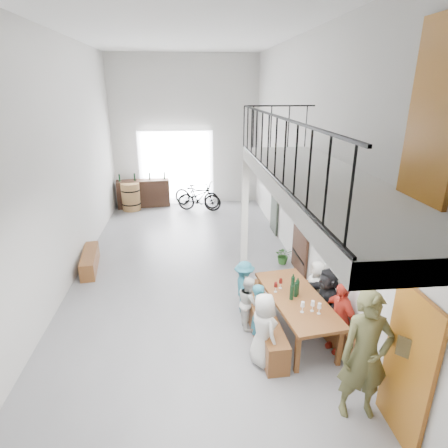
{
  "coord_description": "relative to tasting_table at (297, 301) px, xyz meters",
  "views": [
    {
      "loc": [
        0.06,
        -8.42,
        4.36
      ],
      "look_at": [
        0.82,
        -0.5,
        1.43
      ],
      "focal_mm": 30.0,
      "sensor_mm": 36.0,
      "label": 1
    }
  ],
  "objects": [
    {
      "name": "floor",
      "position": [
        -1.93,
        2.71,
        -0.71
      ],
      "size": [
        12.0,
        12.0,
        0.0
      ],
      "primitive_type": "plane",
      "color": "slate",
      "rests_on": "ground"
    },
    {
      "name": "room_walls",
      "position": [
        -1.93,
        2.71,
        2.85
      ],
      "size": [
        12.0,
        12.0,
        12.0
      ],
      "color": "silver",
      "rests_on": "ground"
    },
    {
      "name": "gateway_portal",
      "position": [
        -2.33,
        8.65,
        0.69
      ],
      "size": [
        2.8,
        0.08,
        2.8
      ],
      "primitive_type": "cube",
      "color": "white",
      "rests_on": "ground"
    },
    {
      "name": "right_wall_decor",
      "position": [
        0.77,
        0.84,
        1.04
      ],
      "size": [
        0.07,
        8.28,
        5.07
      ],
      "color": "#985A17",
      "rests_on": "ground"
    },
    {
      "name": "balcony",
      "position": [
        0.05,
        -0.42,
        2.26
      ],
      "size": [
        1.52,
        5.62,
        4.0
      ],
      "color": "silver",
      "rests_on": "ground"
    },
    {
      "name": "tasting_table",
      "position": [
        0.0,
        0.0,
        0.0
      ],
      "size": [
        1.17,
        2.26,
        0.79
      ],
      "rotation": [
        0.0,
        0.0,
        0.14
      ],
      "color": "brown",
      "rests_on": "ground"
    },
    {
      "name": "bench_inner",
      "position": [
        -0.6,
        0.07,
        -0.44
      ],
      "size": [
        0.47,
        2.31,
        0.53
      ],
      "primitive_type": "cube",
      "rotation": [
        0.0,
        0.0,
        0.05
      ],
      "color": "brown",
      "rests_on": "ground"
    },
    {
      "name": "bench_wall",
      "position": [
        0.63,
        0.0,
        -0.45
      ],
      "size": [
        0.67,
        2.23,
        0.51
      ],
      "primitive_type": "cube",
      "rotation": [
        0.0,
        0.0,
        0.18
      ],
      "color": "brown",
      "rests_on": "ground"
    },
    {
      "name": "tableware",
      "position": [
        -0.04,
        -0.03,
        0.23
      ],
      "size": [
        0.63,
        0.96,
        0.35
      ],
      "color": "black",
      "rests_on": "tasting_table"
    },
    {
      "name": "side_bench",
      "position": [
        -4.43,
        3.13,
        -0.49
      ],
      "size": [
        0.54,
        1.58,
        0.43
      ],
      "primitive_type": "cube",
      "rotation": [
        0.0,
        0.0,
        0.13
      ],
      "color": "brown",
      "rests_on": "ground"
    },
    {
      "name": "oak_barrel",
      "position": [
        -4.03,
        7.95,
        -0.2
      ],
      "size": [
        0.69,
        0.69,
        1.02
      ],
      "color": "#976639",
      "rests_on": "ground"
    },
    {
      "name": "serving_counter",
      "position": [
        -3.61,
        8.36,
        -0.19
      ],
      "size": [
        2.01,
        0.79,
        1.03
      ],
      "primitive_type": "cube",
      "rotation": [
        0.0,
        0.0,
        0.13
      ],
      "color": "#3A1F14",
      "rests_on": "ground"
    },
    {
      "name": "counter_bottles",
      "position": [
        -3.61,
        8.34,
        0.47
      ],
      "size": [
        1.7,
        0.27,
        0.28
      ],
      "color": "black",
      "rests_on": "serving_counter"
    },
    {
      "name": "guest_left_a",
      "position": [
        -0.74,
        -0.69,
        -0.06
      ],
      "size": [
        0.6,
        0.73,
        1.29
      ],
      "primitive_type": "imported",
      "rotation": [
        0.0,
        0.0,
        1.93
      ],
      "color": "silver",
      "rests_on": "ground"
    },
    {
      "name": "guest_left_b",
      "position": [
        -0.71,
        -0.14,
        -0.13
      ],
      "size": [
        0.4,
        0.49,
        1.16
      ],
      "primitive_type": "imported",
      "rotation": [
        0.0,
        0.0,
        1.25
      ],
      "color": "#226274",
      "rests_on": "ground"
    },
    {
      "name": "guest_left_c",
      "position": [
        -0.81,
        0.35,
        -0.19
      ],
      "size": [
        0.43,
        0.53,
        1.04
      ],
      "primitive_type": "imported",
      "rotation": [
        0.0,
        0.0,
        1.65
      ],
      "color": "silver",
      "rests_on": "ground"
    },
    {
      "name": "guest_left_d",
      "position": [
        -0.83,
        0.88,
        -0.15
      ],
      "size": [
        0.43,
        0.73,
        1.1
      ],
      "primitive_type": "imported",
      "rotation": [
        0.0,
        0.0,
        1.54
      ],
      "color": "#226274",
      "rests_on": "ground"
    },
    {
      "name": "guest_right_a",
      "position": [
        0.62,
        -0.48,
        -0.05
      ],
      "size": [
        0.54,
        0.82,
        1.3
      ],
      "primitive_type": "imported",
      "rotation": [
        0.0,
        0.0,
        -1.26
      ],
      "color": "red",
      "rests_on": "ground"
    },
    {
      "name": "guest_right_b",
      "position": [
        0.58,
        0.06,
        -0.06
      ],
      "size": [
        0.48,
        1.23,
        1.3
      ],
      "primitive_type": "imported",
      "rotation": [
        0.0,
        0.0,
        -1.49
      ],
      "color": "black",
      "rests_on": "ground"
    },
    {
      "name": "guest_right_c",
      "position": [
        0.62,
        0.7,
        -0.14
      ],
      "size": [
        0.41,
        0.58,
        1.13
      ],
      "primitive_type": "imported",
      "rotation": [
        0.0,
        0.0,
        -1.67
      ],
      "color": "silver",
      "rests_on": "ground"
    },
    {
      "name": "host_standing",
      "position": [
        0.4,
        -1.82,
        0.26
      ],
      "size": [
        0.73,
        0.51,
        1.93
      ],
      "primitive_type": "imported",
      "rotation": [
        0.0,
        0.0,
        -0.07
      ],
      "color": "brown",
      "rests_on": "ground"
    },
    {
      "name": "potted_plant",
      "position": [
        0.52,
        2.94,
        -0.47
      ],
      "size": [
        0.48,
        0.43,
        0.47
      ],
      "primitive_type": "imported",
      "rotation": [
        0.0,
        0.0,
        -0.17
      ],
      "color": "#154714",
      "rests_on": "ground"
    },
    {
      "name": "bicycle_near",
      "position": [
        -1.58,
        8.11,
        -0.21
      ],
      "size": [
        1.97,
        1.5,
        0.99
      ],
      "primitive_type": "imported",
      "rotation": [
        0.0,
        0.0,
        1.06
      ],
      "color": "black",
      "rests_on": "ground"
    },
    {
      "name": "bicycle_far",
      "position": [
        -1.5,
        7.6,
        -0.22
      ],
      "size": [
        1.69,
        0.83,
        0.98
      ],
      "primitive_type": "imported",
      "rotation": [
        0.0,
        0.0,
        1.34
      ],
      "color": "black",
      "rests_on": "ground"
    }
  ]
}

